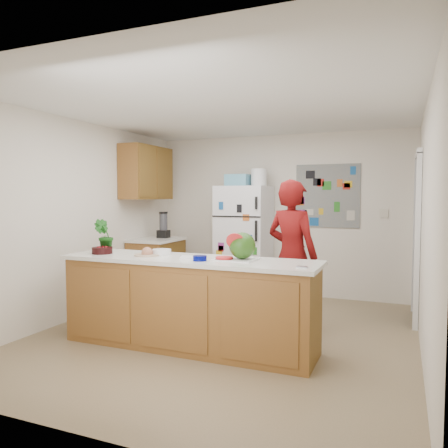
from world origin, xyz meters
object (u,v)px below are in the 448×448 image
at_px(refrigerator, 244,241).
at_px(cherry_bowl, 102,250).
at_px(watermelon, 242,246).
at_px(person, 292,256).

xyz_separation_m(refrigerator, cherry_bowl, (-0.77, -2.44, 0.11)).
relative_size(watermelon, cherry_bowl, 1.19).
bearing_deg(watermelon, refrigerator, 109.28).
relative_size(refrigerator, person, 0.98).
bearing_deg(watermelon, cherry_bowl, -175.74).
height_order(refrigerator, person, person).
relative_size(refrigerator, cherry_bowl, 7.77).
height_order(refrigerator, watermelon, refrigerator).
distance_m(person, watermelon, 0.96).
bearing_deg(refrigerator, watermelon, -70.72).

